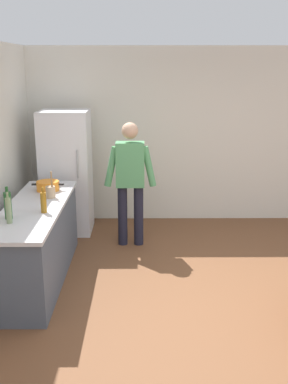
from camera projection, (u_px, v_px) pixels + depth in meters
The scene contains 10 objects.
ground_plane at pixel (221, 314), 4.50m from camera, with size 14.00×14.00×0.00m, color brown.
wall_back at pixel (192, 136), 7.02m from camera, with size 6.40×0.12×2.70m, color silver.
kitchen_counter at pixel (37, 242), 5.14m from camera, with size 0.64×2.20×0.90m.
refrigerator at pixel (67, 173), 6.55m from camera, with size 0.70×0.67×1.80m.
person at pixel (130, 176), 6.01m from camera, with size 0.70×0.22×1.70m.
cooking_pot at pixel (48, 186), 5.59m from camera, with size 0.40×0.28×0.12m.
utensil_jar at pixel (51, 191), 5.28m from camera, with size 0.11×0.11×0.32m.
bottle_vinegar_tall at pixel (9, 210), 4.42m from camera, with size 0.06×0.06×0.32m.
bottle_oil_amber at pixel (43, 202), 4.74m from camera, with size 0.06×0.06×0.28m.
bottle_wine_green at pixel (8, 205), 4.54m from camera, with size 0.08×0.08×0.34m.
Camera 1 is at (-0.80, -3.99, 2.41)m, focal length 41.84 mm.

